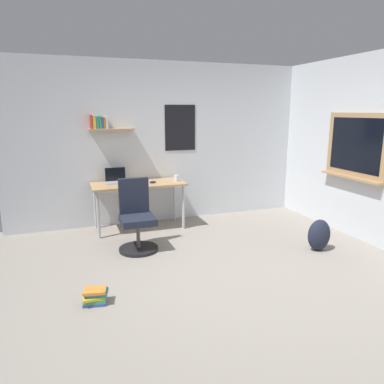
{
  "coord_description": "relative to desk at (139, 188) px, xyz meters",
  "views": [
    {
      "loc": [
        -1.55,
        -3.33,
        1.83
      ],
      "look_at": [
        -0.1,
        0.72,
        0.85
      ],
      "focal_mm": 33.56,
      "sensor_mm": 36.0,
      "label": 1
    }
  ],
  "objects": [
    {
      "name": "ground_plane",
      "position": [
        0.5,
        -2.06,
        -0.66
      ],
      "size": [
        5.2,
        5.2,
        0.0
      ],
      "primitive_type": "plane",
      "color": "gray",
      "rests_on": "ground"
    },
    {
      "name": "keyboard",
      "position": [
        -0.07,
        -0.08,
        0.09
      ],
      "size": [
        0.37,
        0.13,
        0.02
      ],
      "primitive_type": "cube",
      "color": "black",
      "rests_on": "desk"
    },
    {
      "name": "wall_back",
      "position": [
        0.5,
        0.39,
        0.64
      ],
      "size": [
        5.0,
        0.3,
        2.6
      ],
      "color": "silver",
      "rests_on": "ground"
    },
    {
      "name": "coffee_mug",
      "position": [
        0.61,
        -0.03,
        0.12
      ],
      "size": [
        0.08,
        0.08,
        0.09
      ],
      "primitive_type": "cylinder",
      "color": "silver",
      "rests_on": "desk"
    },
    {
      "name": "laptop",
      "position": [
        -0.32,
        0.15,
        0.13
      ],
      "size": [
        0.31,
        0.21,
        0.23
      ],
      "color": "#ADAFB5",
      "rests_on": "desk"
    },
    {
      "name": "office_chair",
      "position": [
        -0.2,
        -0.84,
        -0.25
      ],
      "size": [
        0.52,
        0.52,
        0.95
      ],
      "color": "black",
      "rests_on": "ground"
    },
    {
      "name": "book_stack_on_floor",
      "position": [
        -0.87,
        -2.11,
        -0.58
      ],
      "size": [
        0.26,
        0.21,
        0.15
      ],
      "color": "#3851B2",
      "rests_on": "ground"
    },
    {
      "name": "desk",
      "position": [
        0.0,
        0.0,
        0.0
      ],
      "size": [
        1.42,
        0.61,
        0.74
      ],
      "color": "tan",
      "rests_on": "ground"
    },
    {
      "name": "computer_mouse",
      "position": [
        0.21,
        -0.08,
        0.09
      ],
      "size": [
        0.1,
        0.06,
        0.03
      ],
      "primitive_type": "ellipsoid",
      "color": "#262628",
      "rests_on": "desk"
    },
    {
      "name": "backpack",
      "position": [
        2.07,
        -1.7,
        -0.45
      ],
      "size": [
        0.32,
        0.22,
        0.42
      ],
      "primitive_type": "ellipsoid",
      "color": "#1E2333",
      "rests_on": "ground"
    }
  ]
}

